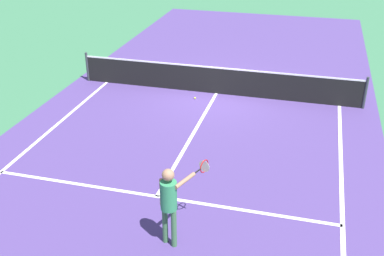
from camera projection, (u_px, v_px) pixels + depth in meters
The scene contains 9 objects.
ground_plane at pixel (216, 93), 16.41m from camera, with size 60.00×60.00×0.00m, color #38724C.
court_surface_inbounds at pixel (216, 93), 16.41m from camera, with size 10.62×24.40×0.00m, color #4C387A.
line_sideline_left at pixel (12, 163), 12.22m from camera, with size 0.10×11.89×0.01m, color white.
line_sideline_right at pixel (342, 213), 10.33m from camera, with size 0.10×11.89×0.01m, color white.
line_service_near at pixel (157, 196), 10.88m from camera, with size 8.22×0.10×0.01m, color white.
line_center_service at pixel (193, 134), 13.64m from camera, with size 0.10×6.40×0.01m, color white.
net at pixel (217, 80), 16.19m from camera, with size 9.76×0.09×1.07m.
player_near at pixel (170, 198), 8.98m from camera, with size 0.81×1.10×1.73m.
tennis_ball_near_net at pixel (195, 98), 15.96m from camera, with size 0.07×0.07×0.07m, color #CCE033.
Camera 1 is at (3.11, -14.90, 6.30)m, focal length 44.33 mm.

